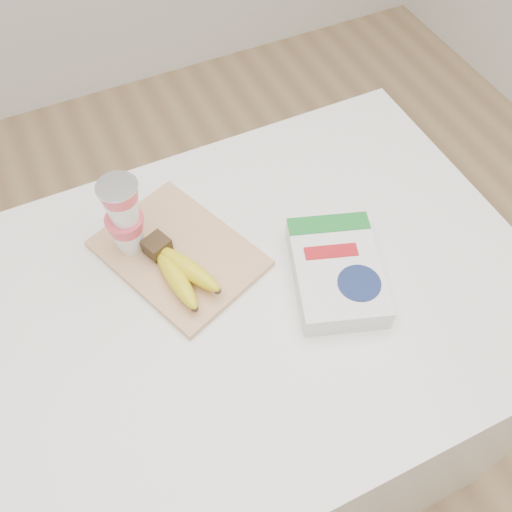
{
  "coord_description": "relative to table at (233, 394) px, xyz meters",
  "views": [
    {
      "loc": [
        -0.19,
        -0.55,
        1.93
      ],
      "look_at": [
        0.09,
        0.05,
        1.0
      ],
      "focal_mm": 40.0,
      "sensor_mm": 36.0,
      "label": 1
    }
  ],
  "objects": [
    {
      "name": "room",
      "position": [
        0.0,
        0.0,
        0.87
      ],
      "size": [
        4.0,
        4.0,
        4.0
      ],
      "color": "tan",
      "rests_on": "ground"
    },
    {
      "name": "table",
      "position": [
        0.0,
        0.0,
        0.0
      ],
      "size": [
        1.28,
        0.85,
        0.96
      ],
      "primitive_type": "cube",
      "color": "white",
      "rests_on": "ground"
    },
    {
      "name": "cutting_board",
      "position": [
        -0.04,
        0.14,
        0.49
      ],
      "size": [
        0.34,
        0.39,
        0.02
      ],
      "primitive_type": "cube",
      "rotation": [
        0.0,
        0.0,
        0.37
      ],
      "color": "#DCAB79",
      "rests_on": "table"
    },
    {
      "name": "bananas",
      "position": [
        -0.06,
        0.09,
        0.52
      ],
      "size": [
        0.12,
        0.2,
        0.06
      ],
      "color": "#382816",
      "rests_on": "cutting_board"
    },
    {
      "name": "yogurt_stack",
      "position": [
        -0.12,
        0.2,
        0.59
      ],
      "size": [
        0.08,
        0.08,
        0.19
      ],
      "color": "white",
      "rests_on": "cutting_board"
    },
    {
      "name": "cereal_box",
      "position": [
        0.22,
        -0.05,
        0.51
      ],
      "size": [
        0.24,
        0.29,
        0.06
      ],
      "rotation": [
        0.0,
        0.0,
        -0.33
      ],
      "color": "white",
      "rests_on": "table"
    }
  ]
}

